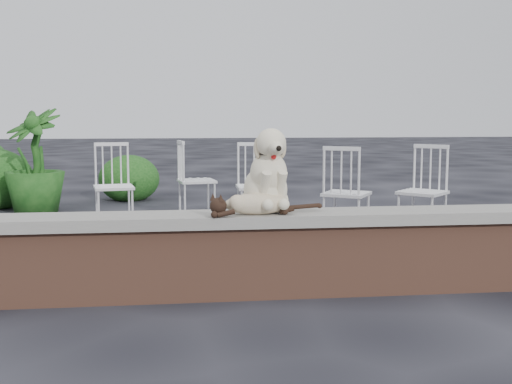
{
  "coord_description": "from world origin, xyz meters",
  "views": [
    {
      "loc": [
        -0.3,
        -4.34,
        1.25
      ],
      "look_at": [
        0.27,
        0.2,
        0.7
      ],
      "focal_mm": 45.12,
      "sensor_mm": 36.0,
      "label": 1
    }
  ],
  "objects": [
    {
      "name": "potted_plant_b",
      "position": [
        -2.08,
        4.03,
        0.67
      ],
      "size": [
        1.05,
        1.05,
        1.33
      ],
      "primitive_type": "imported",
      "rotation": [
        0.0,
        0.0,
        -0.65
      ],
      "color": "#134112",
      "rests_on": "ground"
    },
    {
      "name": "capstone",
      "position": [
        0.0,
        0.0,
        0.54
      ],
      "size": [
        6.2,
        0.4,
        0.08
      ],
      "primitive_type": "cube",
      "color": "slate",
      "rests_on": "brick_wall"
    },
    {
      "name": "dog",
      "position": [
        0.32,
        0.07,
        0.88
      ],
      "size": [
        0.47,
        0.57,
        0.59
      ],
      "primitive_type": null,
      "rotation": [
        0.0,
        0.0,
        0.18
      ],
      "color": "beige",
      "rests_on": "capstone"
    },
    {
      "name": "brick_wall",
      "position": [
        0.0,
        0.0,
        0.25
      ],
      "size": [
        6.0,
        0.3,
        0.5
      ],
      "primitive_type": "cube",
      "color": "brown",
      "rests_on": "ground"
    },
    {
      "name": "ground",
      "position": [
        0.0,
        0.0,
        0.0
      ],
      "size": [
        60.0,
        60.0,
        0.0
      ],
      "primitive_type": "plane",
      "color": "black",
      "rests_on": "ground"
    },
    {
      "name": "chair_b",
      "position": [
        0.58,
        2.7,
        0.47
      ],
      "size": [
        0.56,
        0.56,
        0.94
      ],
      "primitive_type": null,
      "rotation": [
        0.0,
        0.0,
        -0.0
      ],
      "color": "white",
      "rests_on": "ground"
    },
    {
      "name": "chair_c",
      "position": [
        1.42,
        1.98,
        0.47
      ],
      "size": [
        0.77,
        0.77,
        0.94
      ],
      "primitive_type": null,
      "rotation": [
        0.0,
        0.0,
        2.58
      ],
      "color": "white",
      "rests_on": "ground"
    },
    {
      "name": "chair_d",
      "position": [
        2.23,
        1.99,
        0.47
      ],
      "size": [
        0.79,
        0.79,
        0.94
      ],
      "primitive_type": null,
      "rotation": [
        0.0,
        0.0,
        -0.78
      ],
      "color": "white",
      "rests_on": "ground"
    },
    {
      "name": "cat",
      "position": [
        0.24,
        -0.08,
        0.66
      ],
      "size": [
        1.0,
        0.4,
        0.17
      ],
      "primitive_type": null,
      "rotation": [
        0.0,
        0.0,
        0.18
      ],
      "color": "tan",
      "rests_on": "capstone"
    },
    {
      "name": "chair_e",
      "position": [
        -0.05,
        3.44,
        0.47
      ],
      "size": [
        0.64,
        0.64,
        0.94
      ],
      "primitive_type": null,
      "rotation": [
        0.0,
        0.0,
        1.73
      ],
      "color": "white",
      "rests_on": "ground"
    },
    {
      "name": "chair_a",
      "position": [
        -0.99,
        2.87,
        0.47
      ],
      "size": [
        0.65,
        0.65,
        0.94
      ],
      "primitive_type": null,
      "rotation": [
        0.0,
        0.0,
        0.17
      ],
      "color": "white",
      "rests_on": "ground"
    }
  ]
}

